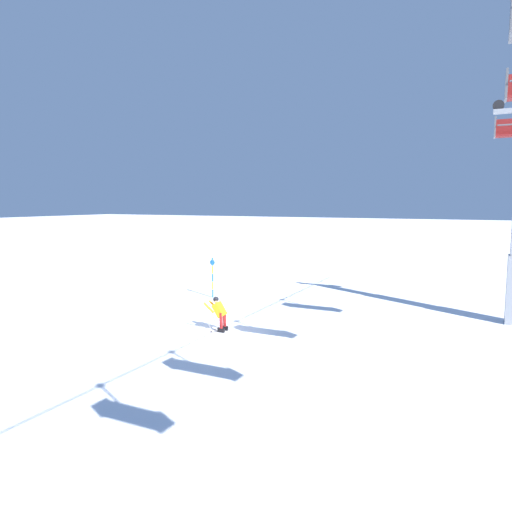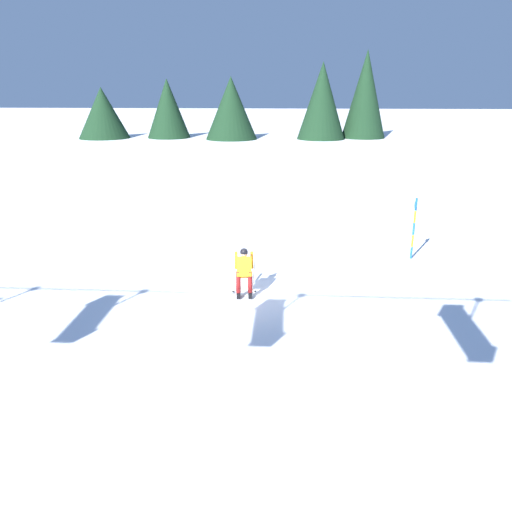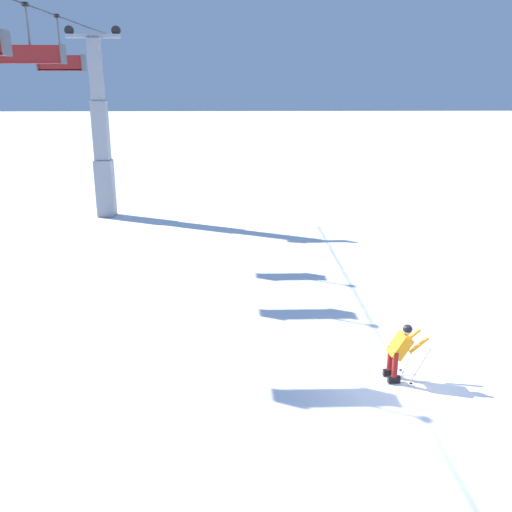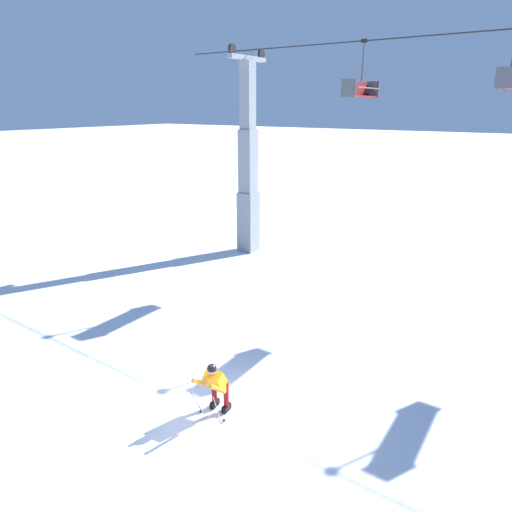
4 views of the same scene
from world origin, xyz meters
name	(u,v)px [view 4 (image 4 of 4)]	position (x,y,z in m)	size (l,w,h in m)	color
ground_plane	(209,418)	(0.00, 0.00, 0.00)	(260.00, 260.00, 0.00)	white
skier_carving_main	(216,384)	(0.03, 0.26, 0.79)	(0.74, 1.77, 1.52)	white
lift_tower_near	(248,173)	(-6.56, 10.96, 3.86)	(0.82, 2.66, 9.35)	gray
chairlift_seat_nearest	(359,89)	(-1.29, 10.96, 7.49)	(0.61, 2.44, 2.07)	black
chairlift_seat_second	(507,80)	(3.75, 10.96, 7.69)	(0.61, 2.10, 1.87)	black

